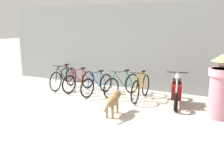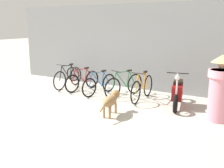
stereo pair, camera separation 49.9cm
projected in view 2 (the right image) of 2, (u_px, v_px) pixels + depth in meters
ground_plane at (59, 111)px, 7.28m from camera, size 60.00×60.00×0.00m
shop_wall_back at (120, 46)px, 9.92m from camera, size 9.64×0.20×3.08m
bicycle_0 at (68, 78)px, 9.91m from camera, size 0.46×1.71×0.92m
bicycle_1 at (83, 81)px, 9.51m from camera, size 0.48×1.61×0.85m
bicycle_2 at (99, 85)px, 8.94m from camera, size 0.48×1.59×0.85m
bicycle_3 at (124, 85)px, 8.72m from camera, size 0.63×1.64×0.90m
bicycle_4 at (142, 88)px, 8.27m from camera, size 0.46×1.75×0.93m
motorcycle at (177, 93)px, 7.63m from camera, size 0.60×1.75×1.07m
stray_dog at (111, 100)px, 6.92m from camera, size 0.40×1.24×0.60m
person_in_robes at (220, 88)px, 6.40m from camera, size 0.85×0.85×1.66m
spare_tire_right at (73, 74)px, 11.05m from camera, size 0.61×0.10×0.60m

